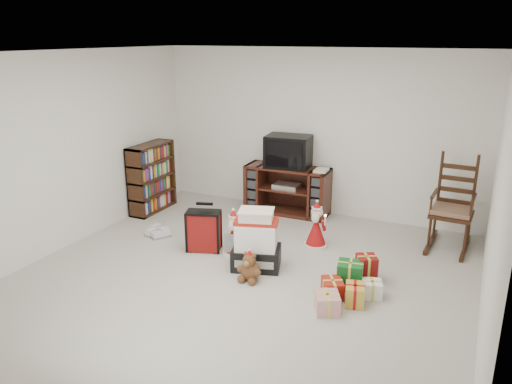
{
  "coord_description": "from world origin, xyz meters",
  "views": [
    {
      "loc": [
        2.33,
        -4.65,
        2.67
      ],
      "look_at": [
        -0.12,
        0.6,
        0.84
      ],
      "focal_mm": 35.0,
      "sensor_mm": 36.0,
      "label": 1
    }
  ],
  "objects_px": {
    "mrs_claus_figurine": "(234,237)",
    "gift_cluster": "(350,285)",
    "gift_pile": "(256,243)",
    "bookshelf": "(152,179)",
    "santa_figurine": "(316,229)",
    "crt_television": "(288,151)",
    "rocking_chair": "(452,215)",
    "sneaker_pair": "(158,233)",
    "teddy_bear": "(250,268)",
    "tv_stand": "(287,190)",
    "red_suitcase": "(204,231)"
  },
  "relations": [
    {
      "from": "mrs_claus_figurine",
      "to": "gift_cluster",
      "type": "bearing_deg",
      "value": -14.93
    },
    {
      "from": "gift_pile",
      "to": "mrs_claus_figurine",
      "type": "height_order",
      "value": "gift_pile"
    },
    {
      "from": "bookshelf",
      "to": "santa_figurine",
      "type": "relative_size",
      "value": 1.69
    },
    {
      "from": "gift_pile",
      "to": "santa_figurine",
      "type": "height_order",
      "value": "gift_pile"
    },
    {
      "from": "santa_figurine",
      "to": "crt_television",
      "type": "relative_size",
      "value": 0.9
    },
    {
      "from": "rocking_chair",
      "to": "sneaker_pair",
      "type": "distance_m",
      "value": 3.95
    },
    {
      "from": "rocking_chair",
      "to": "gift_pile",
      "type": "relative_size",
      "value": 1.79
    },
    {
      "from": "mrs_claus_figurine",
      "to": "sneaker_pair",
      "type": "distance_m",
      "value": 1.24
    },
    {
      "from": "santa_figurine",
      "to": "bookshelf",
      "type": "bearing_deg",
      "value": 174.31
    },
    {
      "from": "sneaker_pair",
      "to": "gift_cluster",
      "type": "height_order",
      "value": "gift_cluster"
    },
    {
      "from": "rocking_chair",
      "to": "teddy_bear",
      "type": "distance_m",
      "value": 2.81
    },
    {
      "from": "gift_pile",
      "to": "mrs_claus_figurine",
      "type": "distance_m",
      "value": 0.5
    },
    {
      "from": "bookshelf",
      "to": "santa_figurine",
      "type": "bearing_deg",
      "value": -5.69
    },
    {
      "from": "gift_pile",
      "to": "rocking_chair",
      "type": "bearing_deg",
      "value": 21.61
    },
    {
      "from": "teddy_bear",
      "to": "santa_figurine",
      "type": "relative_size",
      "value": 0.53
    },
    {
      "from": "bookshelf",
      "to": "gift_pile",
      "type": "bearing_deg",
      "value": -26.39
    },
    {
      "from": "gift_cluster",
      "to": "rocking_chair",
      "type": "bearing_deg",
      "value": 65.91
    },
    {
      "from": "sneaker_pair",
      "to": "bookshelf",
      "type": "bearing_deg",
      "value": 145.96
    },
    {
      "from": "tv_stand",
      "to": "bookshelf",
      "type": "xyz_separation_m",
      "value": [
        -1.97,
        -0.78,
        0.14
      ]
    },
    {
      "from": "red_suitcase",
      "to": "gift_cluster",
      "type": "height_order",
      "value": "red_suitcase"
    },
    {
      "from": "red_suitcase",
      "to": "sneaker_pair",
      "type": "bearing_deg",
      "value": 151.73
    },
    {
      "from": "rocking_chair",
      "to": "santa_figurine",
      "type": "relative_size",
      "value": 2.02
    },
    {
      "from": "teddy_bear",
      "to": "bookshelf",
      "type": "bearing_deg",
      "value": 148.28
    },
    {
      "from": "santa_figurine",
      "to": "mrs_claus_figurine",
      "type": "bearing_deg",
      "value": -143.49
    },
    {
      "from": "tv_stand",
      "to": "santa_figurine",
      "type": "distance_m",
      "value": 1.36
    },
    {
      "from": "crt_television",
      "to": "tv_stand",
      "type": "bearing_deg",
      "value": -154.4
    },
    {
      "from": "tv_stand",
      "to": "red_suitcase",
      "type": "height_order",
      "value": "tv_stand"
    },
    {
      "from": "teddy_bear",
      "to": "red_suitcase",
      "type": "bearing_deg",
      "value": 151.12
    },
    {
      "from": "rocking_chair",
      "to": "santa_figurine",
      "type": "xyz_separation_m",
      "value": [
        -1.58,
        -0.77,
        -0.19
      ]
    },
    {
      "from": "mrs_claus_figurine",
      "to": "santa_figurine",
      "type": "bearing_deg",
      "value": 36.51
    },
    {
      "from": "tv_stand",
      "to": "santa_figurine",
      "type": "height_order",
      "value": "tv_stand"
    },
    {
      "from": "rocking_chair",
      "to": "crt_television",
      "type": "bearing_deg",
      "value": 176.27
    },
    {
      "from": "bookshelf",
      "to": "crt_television",
      "type": "height_order",
      "value": "crt_television"
    },
    {
      "from": "rocking_chair",
      "to": "teddy_bear",
      "type": "relative_size",
      "value": 3.78
    },
    {
      "from": "rocking_chair",
      "to": "tv_stand",
      "type": "bearing_deg",
      "value": 176.34
    },
    {
      "from": "rocking_chair",
      "to": "gift_cluster",
      "type": "distance_m",
      "value": 2.06
    },
    {
      "from": "red_suitcase",
      "to": "tv_stand",
      "type": "bearing_deg",
      "value": 57.55
    },
    {
      "from": "gift_pile",
      "to": "santa_figurine",
      "type": "bearing_deg",
      "value": 45.52
    },
    {
      "from": "gift_pile",
      "to": "santa_figurine",
      "type": "distance_m",
      "value": 1.0
    },
    {
      "from": "red_suitcase",
      "to": "gift_cluster",
      "type": "relative_size",
      "value": 0.64
    },
    {
      "from": "rocking_chair",
      "to": "red_suitcase",
      "type": "distance_m",
      "value": 3.22
    },
    {
      "from": "gift_cluster",
      "to": "santa_figurine",
      "type": "bearing_deg",
      "value": 124.74
    },
    {
      "from": "red_suitcase",
      "to": "gift_cluster",
      "type": "bearing_deg",
      "value": -28.77
    },
    {
      "from": "sneaker_pair",
      "to": "teddy_bear",
      "type": "bearing_deg",
      "value": -3.04
    },
    {
      "from": "tv_stand",
      "to": "bookshelf",
      "type": "distance_m",
      "value": 2.13
    },
    {
      "from": "teddy_bear",
      "to": "santa_figurine",
      "type": "bearing_deg",
      "value": 73.14
    },
    {
      "from": "red_suitcase",
      "to": "santa_figurine",
      "type": "bearing_deg",
      "value": 11.12
    },
    {
      "from": "red_suitcase",
      "to": "sneaker_pair",
      "type": "height_order",
      "value": "red_suitcase"
    },
    {
      "from": "bookshelf",
      "to": "teddy_bear",
      "type": "height_order",
      "value": "bookshelf"
    },
    {
      "from": "santa_figurine",
      "to": "red_suitcase",
      "type": "bearing_deg",
      "value": -150.08
    }
  ]
}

